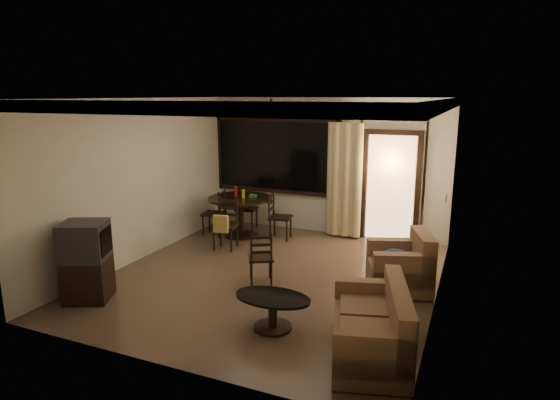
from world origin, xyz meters
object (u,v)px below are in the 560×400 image
at_px(coffee_table, 273,307).
at_px(sofa, 375,329).
at_px(dining_table, 240,206).
at_px(dining_chair_north, 247,216).
at_px(dining_chair_west, 214,221).
at_px(dining_chair_south, 226,233).
at_px(dining_chair_east, 280,225).
at_px(tv_cabinet, 86,261).
at_px(side_chair, 261,267).
at_px(armchair, 403,267).

bearing_deg(coffee_table, sofa, -5.35).
relative_size(dining_table, dining_chair_north, 1.37).
height_order(dining_chair_west, dining_chair_south, same).
distance_m(dining_table, coffee_table, 3.99).
bearing_deg(dining_chair_east, dining_chair_south, 135.70).
height_order(tv_cabinet, sofa, tv_cabinet).
height_order(dining_chair_west, side_chair, dining_chair_west).
relative_size(armchair, side_chair, 1.31).
height_order(dining_chair_west, dining_chair_north, same).
bearing_deg(coffee_table, dining_chair_north, 121.20).
bearing_deg(coffee_table, dining_chair_east, 111.69).
distance_m(dining_chair_north, tv_cabinet, 4.10).
height_order(dining_table, dining_chair_west, dining_table).
xyz_separation_m(dining_table, armchair, (3.49, -1.47, -0.28)).
bearing_deg(side_chair, dining_chair_east, -103.27).
bearing_deg(coffee_table, side_chair, 121.03).
height_order(dining_chair_east, coffee_table, dining_chair_east).
xyz_separation_m(dining_chair_west, tv_cabinet, (-0.01, -3.44, 0.29)).
distance_m(dining_table, dining_chair_west, 0.66).
height_order(sofa, coffee_table, sofa).
relative_size(dining_chair_north, armchair, 0.86).
height_order(dining_chair_south, tv_cabinet, tv_cabinet).
distance_m(dining_chair_east, tv_cabinet, 3.95).
distance_m(dining_chair_west, tv_cabinet, 3.45).
distance_m(dining_chair_east, side_chair, 2.27).
bearing_deg(sofa, armchair, 74.40).
bearing_deg(dining_chair_east, coffee_table, -166.97).
relative_size(dining_table, sofa, 0.79).
height_order(dining_table, coffee_table, dining_table).
bearing_deg(tv_cabinet, side_chair, 12.40).
xyz_separation_m(dining_chair_east, armchair, (2.66, -1.60, 0.08)).
relative_size(dining_chair_south, armchair, 0.86).
distance_m(dining_chair_west, sofa, 5.22).
bearing_deg(dining_table, dining_chair_east, 8.60).
distance_m(tv_cabinet, coffee_table, 2.78).
height_order(dining_chair_west, dining_chair_east, same).
bearing_deg(sofa, dining_chair_north, 116.84).
xyz_separation_m(dining_table, tv_cabinet, (-0.55, -3.56, -0.07)).
bearing_deg(dining_table, armchair, -22.89).
bearing_deg(dining_chair_south, dining_chair_north, 91.70).
distance_m(dining_chair_north, sofa, 5.35).
bearing_deg(tv_cabinet, dining_chair_east, 44.77).
bearing_deg(dining_chair_east, dining_table, 89.93).
xyz_separation_m(dining_chair_south, side_chair, (1.31, -1.21, -0.06)).
bearing_deg(dining_chair_east, side_chair, -173.02).
bearing_deg(armchair, coffee_table, -144.85).
bearing_deg(dining_chair_south, side_chair, -51.37).
xyz_separation_m(dining_chair_east, tv_cabinet, (-1.38, -3.69, 0.29)).
height_order(dining_chair_west, armchair, dining_chair_west).
relative_size(sofa, armchair, 1.49).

